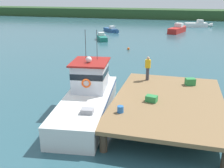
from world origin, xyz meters
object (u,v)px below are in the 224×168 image
Objects in this scene: moored_boat_near_channel at (198,24)px; mooring_buoy_outer at (128,49)px; mooring_buoy_channel_marker at (104,35)px; crate_stack_mid_dock at (151,99)px; moored_boat_far_left at (102,37)px; main_fishing_boat at (89,96)px; bait_bucket at (120,109)px; moored_boat_outer_mooring at (111,30)px; mooring_buoy_spare_mooring at (101,39)px; deckhand_by_the_boat at (148,68)px; crate_single_by_cleat at (190,82)px; moored_boat_mid_harbor at (178,29)px.

mooring_buoy_outer is at bearing -109.24° from moored_boat_near_channel.
moored_boat_near_channel is 11.43× the size of mooring_buoy_channel_marker.
crate_stack_mid_dock reaches higher than moored_boat_far_left.
bait_bucket is at bearing -40.87° from main_fishing_boat.
moored_boat_outer_mooring is 0.87× the size of moored_boat_far_left.
mooring_buoy_outer is (-5.09, 18.83, -1.21)m from crate_stack_mid_dock.
moored_boat_near_channel is at bearing 84.77° from crate_stack_mid_dock.
bait_bucket is 36.80m from moored_boat_outer_mooring.
mooring_buoy_channel_marker is at bearing 98.64° from mooring_buoy_spare_mooring.
bait_bucket reaches higher than mooring_buoy_outer.
deckhand_by_the_boat is at bearing -65.45° from moored_boat_far_left.
main_fishing_boat is 45.67m from moored_boat_near_channel.
mooring_buoy_spare_mooring is (-10.50, 24.81, -1.15)m from crate_stack_mid_dock.
crate_stack_mid_dock is 1.84× the size of mooring_buoy_outer.
crate_single_by_cleat is at bearing 28.02° from main_fishing_boat.
moored_boat_mid_harbor is (11.63, 2.50, 0.18)m from moored_boat_outer_mooring.
mooring_buoy_channel_marker is at bearing 107.97° from bait_bucket.
crate_stack_mid_dock is at bearing -67.07° from mooring_buoy_spare_mooring.
bait_bucket is at bearing -96.63° from moored_boat_near_channel.
mooring_buoy_channel_marker is at bearing -144.13° from moored_boat_mid_harbor.
deckhand_by_the_boat is at bearing -65.13° from mooring_buoy_spare_mooring.
moored_boat_mid_harbor is (0.38, 36.12, -0.82)m from crate_stack_mid_dock.
moored_boat_outer_mooring is 0.65× the size of moored_boat_near_channel.
crate_single_by_cleat reaches higher than moored_boat_far_left.
moored_boat_mid_harbor is at bearing 35.87° from mooring_buoy_channel_marker.
moored_boat_outer_mooring is (-10.52, 29.86, -1.68)m from deckhand_by_the_boat.
moored_boat_outer_mooring is 5.71m from mooring_buoy_channel_marker.
crate_single_by_cleat is 17.04m from mooring_buoy_outer.
deckhand_by_the_boat is at bearing 83.90° from bait_bucket.
deckhand_by_the_boat is at bearing -67.05° from mooring_buoy_channel_marker.
bait_bucket is at bearing -79.67° from mooring_buoy_outer.
moored_boat_outer_mooring is at bearing 92.86° from mooring_buoy_channel_marker.
mooring_buoy_spare_mooring is at bearing 132.11° from mooring_buoy_outer.
deckhand_by_the_boat is 26.30m from mooring_buoy_channel_marker.
deckhand_by_the_boat is 0.25× the size of moored_boat_mid_harbor.
crate_single_by_cleat is 2.91m from deckhand_by_the_boat.
main_fishing_boat is at bearing -74.87° from moored_boat_far_left.
crate_stack_mid_dock is at bearing -95.23° from moored_boat_near_channel.
crate_stack_mid_dock is 45.48m from moored_boat_near_channel.
deckhand_by_the_boat reaches higher than bait_bucket.
main_fishing_boat is 19.92× the size of mooring_buoy_channel_marker.
moored_boat_far_left is (-9.73, 21.30, -1.68)m from deckhand_by_the_boat.
crate_single_by_cleat reaches higher than bait_bucket.
mooring_buoy_spare_mooring is (0.47, -3.10, -0.03)m from mooring_buoy_channel_marker.
moored_boat_mid_harbor is 19.59× the size of mooring_buoy_outer.
bait_bucket is 1.04× the size of mooring_buoy_outer.
main_fishing_boat is 29.27× the size of bait_bucket.
mooring_buoy_spare_mooring is at bearing -133.88° from moored_boat_mid_harbor.
crate_stack_mid_dock is 1.34× the size of mooring_buoy_spare_mooring.
moored_boat_mid_harbor is at bearing 46.12° from mooring_buoy_spare_mooring.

